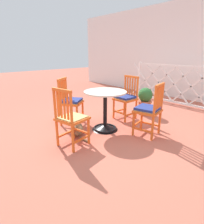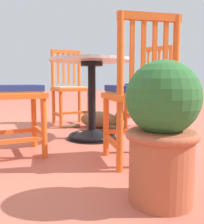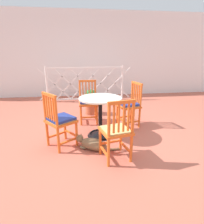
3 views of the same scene
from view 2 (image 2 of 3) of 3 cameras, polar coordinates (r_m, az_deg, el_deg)
The scene contains 8 objects.
ground_plane at distance 2.48m, azimuth -3.42°, elevation -5.41°, with size 24.00×24.00×0.00m, color #BC604C.
cafe_table at distance 2.33m, azimuth -2.30°, elevation 0.91°, with size 0.76×0.76×0.73m.
orange_chair_tucked_in at distance 3.09m, azimuth -7.25°, elevation 5.12°, with size 0.47×0.47×0.91m.
orange_chair_by_planter at distance 1.89m, azimuth -19.98°, elevation 4.03°, with size 0.48×0.48×0.91m.
orange_chair_at_corner at distance 1.64m, azimuth 8.31°, elevation 3.99°, with size 0.40×0.40×0.91m.
orange_chair_facing_out at distance 2.81m, azimuth 10.54°, elevation 5.15°, with size 0.56×0.56×0.91m.
tabby_cat at distance 2.86m, azimuth 0.03°, elevation -1.79°, with size 0.71×0.40×0.23m.
terracotta_planter at distance 1.12m, azimuth 13.38°, elevation -3.62°, with size 0.32×0.32×0.62m.
Camera 2 is at (0.39, 2.39, 0.53)m, focal length 40.59 mm.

